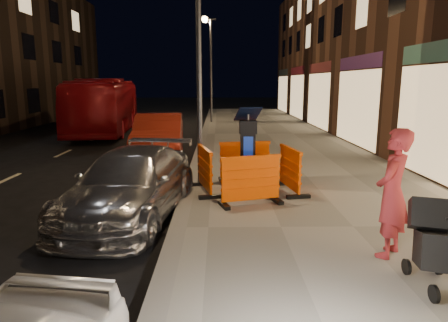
{
  "coord_description": "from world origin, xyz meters",
  "views": [
    {
      "loc": [
        0.7,
        -6.44,
        2.59
      ],
      "look_at": [
        0.8,
        1.0,
        1.1
      ],
      "focal_mm": 32.0,
      "sensor_mm": 36.0,
      "label": 1
    }
  ],
  "objects_px": {
    "bus_doubledecker": "(107,132)",
    "parking_kiosk": "(248,152)",
    "man": "(392,193)",
    "stroller": "(439,246)",
    "car_silver": "(133,216)",
    "barrier_bldgside": "(290,170)",
    "barrier_kerbside": "(205,170)",
    "barrier_back": "(245,161)",
    "car_red": "(160,156)",
    "barrier_front": "(251,180)"
  },
  "relations": [
    {
      "from": "barrier_bldgside",
      "to": "stroller",
      "type": "distance_m",
      "value": 4.39
    },
    {
      "from": "car_silver",
      "to": "car_red",
      "type": "height_order",
      "value": "car_red"
    },
    {
      "from": "man",
      "to": "stroller",
      "type": "relative_size",
      "value": 1.77
    },
    {
      "from": "car_silver",
      "to": "stroller",
      "type": "bearing_deg",
      "value": -27.38
    },
    {
      "from": "car_red",
      "to": "stroller",
      "type": "bearing_deg",
      "value": -67.59
    },
    {
      "from": "barrier_bldgside",
      "to": "car_red",
      "type": "height_order",
      "value": "barrier_bldgside"
    },
    {
      "from": "barrier_back",
      "to": "barrier_front",
      "type": "bearing_deg",
      "value": -98.87
    },
    {
      "from": "barrier_front",
      "to": "barrier_bldgside",
      "type": "relative_size",
      "value": 1.0
    },
    {
      "from": "barrier_back",
      "to": "car_silver",
      "type": "xyz_separation_m",
      "value": [
        -2.34,
        -2.14,
        -0.65
      ]
    },
    {
      "from": "parking_kiosk",
      "to": "car_silver",
      "type": "xyz_separation_m",
      "value": [
        -2.34,
        -1.19,
        -1.04
      ]
    },
    {
      "from": "barrier_front",
      "to": "barrier_kerbside",
      "type": "distance_m",
      "value": 1.34
    },
    {
      "from": "car_silver",
      "to": "stroller",
      "type": "relative_size",
      "value": 4.28
    },
    {
      "from": "car_silver",
      "to": "barrier_bldgside",
      "type": "bearing_deg",
      "value": 28.15
    },
    {
      "from": "barrier_kerbside",
      "to": "bus_doubledecker",
      "type": "distance_m",
      "value": 13.15
    },
    {
      "from": "barrier_back",
      "to": "car_silver",
      "type": "bearing_deg",
      "value": -146.34
    },
    {
      "from": "stroller",
      "to": "man",
      "type": "bearing_deg",
      "value": 121.92
    },
    {
      "from": "parking_kiosk",
      "to": "barrier_kerbside",
      "type": "bearing_deg",
      "value": 168.13
    },
    {
      "from": "bus_doubledecker",
      "to": "barrier_kerbside",
      "type": "bearing_deg",
      "value": -72.0
    },
    {
      "from": "parking_kiosk",
      "to": "barrier_front",
      "type": "distance_m",
      "value": 1.03
    },
    {
      "from": "barrier_bldgside",
      "to": "man",
      "type": "height_order",
      "value": "man"
    },
    {
      "from": "barrier_front",
      "to": "car_red",
      "type": "bearing_deg",
      "value": 97.29
    },
    {
      "from": "stroller",
      "to": "car_red",
      "type": "bearing_deg",
      "value": 135.94
    },
    {
      "from": "man",
      "to": "bus_doubledecker",
      "type": "bearing_deg",
      "value": -112.44
    },
    {
      "from": "car_red",
      "to": "man",
      "type": "height_order",
      "value": "man"
    },
    {
      "from": "barrier_front",
      "to": "bus_doubledecker",
      "type": "distance_m",
      "value": 14.41
    },
    {
      "from": "car_red",
      "to": "stroller",
      "type": "height_order",
      "value": "stroller"
    },
    {
      "from": "barrier_bldgside",
      "to": "stroller",
      "type": "relative_size",
      "value": 1.24
    },
    {
      "from": "barrier_front",
      "to": "barrier_kerbside",
      "type": "bearing_deg",
      "value": 118.13
    },
    {
      "from": "parking_kiosk",
      "to": "bus_doubledecker",
      "type": "bearing_deg",
      "value": 106.43
    },
    {
      "from": "parking_kiosk",
      "to": "car_red",
      "type": "bearing_deg",
      "value": 106.14
    },
    {
      "from": "barrier_front",
      "to": "car_silver",
      "type": "relative_size",
      "value": 0.29
    },
    {
      "from": "man",
      "to": "stroller",
      "type": "height_order",
      "value": "man"
    },
    {
      "from": "barrier_front",
      "to": "car_red",
      "type": "height_order",
      "value": "barrier_front"
    },
    {
      "from": "barrier_kerbside",
      "to": "car_silver",
      "type": "relative_size",
      "value": 0.29
    },
    {
      "from": "man",
      "to": "car_red",
      "type": "bearing_deg",
      "value": -112.72
    },
    {
      "from": "parking_kiosk",
      "to": "barrier_kerbside",
      "type": "distance_m",
      "value": 1.03
    },
    {
      "from": "barrier_kerbside",
      "to": "car_red",
      "type": "relative_size",
      "value": 0.28
    },
    {
      "from": "parking_kiosk",
      "to": "barrier_back",
      "type": "height_order",
      "value": "parking_kiosk"
    },
    {
      "from": "barrier_kerbside",
      "to": "stroller",
      "type": "bearing_deg",
      "value": -159.53
    },
    {
      "from": "bus_doubledecker",
      "to": "barrier_back",
      "type": "bearing_deg",
      "value": -66.32
    },
    {
      "from": "parking_kiosk",
      "to": "car_red",
      "type": "distance_m",
      "value": 5.88
    },
    {
      "from": "barrier_kerbside",
      "to": "bus_doubledecker",
      "type": "height_order",
      "value": "bus_doubledecker"
    },
    {
      "from": "car_silver",
      "to": "car_red",
      "type": "bearing_deg",
      "value": 101.65
    },
    {
      "from": "barrier_back",
      "to": "barrier_bldgside",
      "type": "distance_m",
      "value": 1.34
    },
    {
      "from": "barrier_bldgside",
      "to": "car_silver",
      "type": "relative_size",
      "value": 0.29
    },
    {
      "from": "bus_doubledecker",
      "to": "parking_kiosk",
      "type": "bearing_deg",
      "value": -68.35
    },
    {
      "from": "barrier_kerbside",
      "to": "stroller",
      "type": "xyz_separation_m",
      "value": [
        2.92,
        -4.27,
        0.02
      ]
    },
    {
      "from": "barrier_back",
      "to": "stroller",
      "type": "height_order",
      "value": "stroller"
    },
    {
      "from": "barrier_kerbside",
      "to": "car_red",
      "type": "bearing_deg",
      "value": 5.23
    },
    {
      "from": "parking_kiosk",
      "to": "stroller",
      "type": "height_order",
      "value": "parking_kiosk"
    }
  ]
}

